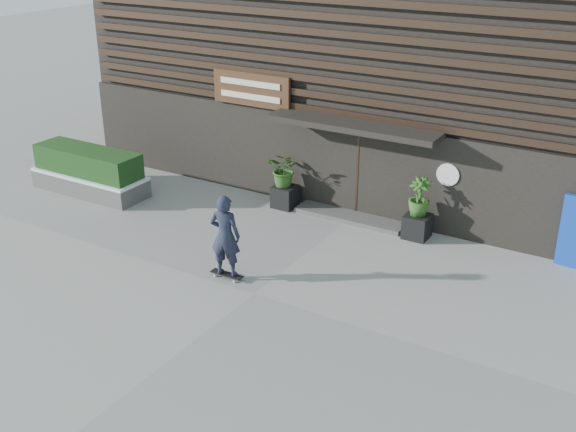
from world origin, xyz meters
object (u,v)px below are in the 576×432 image
Objects in this scene: planter_pot_right at (417,226)px; planter_pot_left at (285,196)px; skateboarder at (225,236)px; raised_bed at (91,183)px.

planter_pot_left is at bearing 180.00° from planter_pot_right.
planter_pot_left is 4.28m from skateboarder.
skateboarder reaches higher than planter_pot_right.
raised_bed is (-9.16, -1.92, -0.05)m from planter_pot_right.
skateboarder reaches higher than raised_bed.
planter_pot_left reaches higher than raised_bed.
planter_pot_left is 5.69m from raised_bed.
planter_pot_left is at bearing 19.69° from raised_bed.
skateboarder is at bearing -19.03° from raised_bed.
skateboarder is (6.35, -2.19, 0.76)m from raised_bed.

